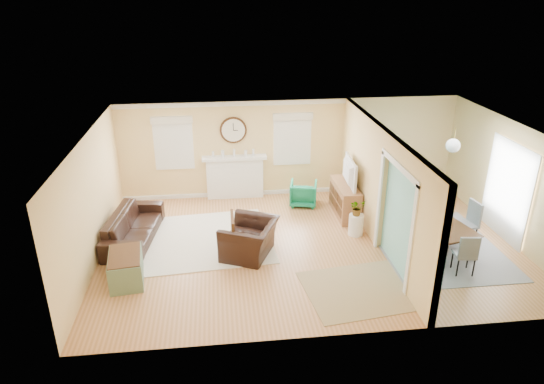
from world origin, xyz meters
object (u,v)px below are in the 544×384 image
Objects in this scene: eames_chair at (250,239)px; dining_table at (438,234)px; green_chair at (303,193)px; credenza at (345,199)px; sofa at (134,226)px.

eames_chair is 4.12m from dining_table.
dining_table is (4.12, -0.13, -0.08)m from eames_chair.
green_chair is 0.49× the size of credenza.
green_chair is at bearing 31.75° from dining_table.
sofa is 5.10m from credenza.
eames_chair is 0.69× the size of dining_table.
sofa reaches higher than dining_table.
sofa is 1.94× the size of eames_chair.
sofa is at bearing 32.33° from green_chair.
dining_table is at bearing -92.12° from sofa.
credenza reaches higher than dining_table.
eames_chair is (2.54, -0.97, 0.05)m from sofa.
dining_table is at bearing 148.12° from green_chair.
credenza is (5.04, 0.75, 0.07)m from sofa.
dining_table is (6.66, -1.10, -0.03)m from sofa.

